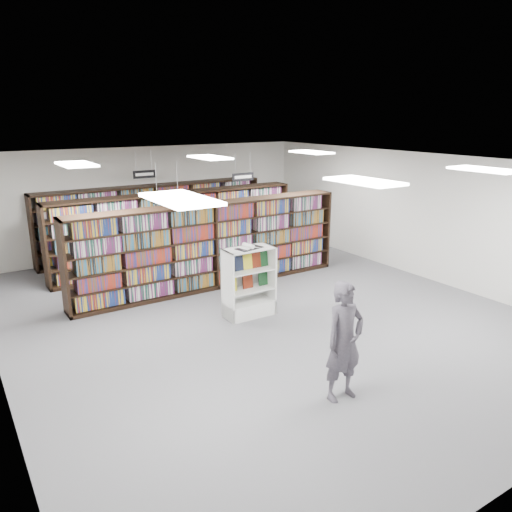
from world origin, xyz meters
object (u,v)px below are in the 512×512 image
open_book (249,247)px  shopper (344,341)px  endcap_display (248,293)px  bookshelf_row_near (212,246)px

open_book → shopper: bearing=-110.5°
endcap_display → open_book: open_book is taller
bookshelf_row_near → shopper: bearing=-97.4°
shopper → bookshelf_row_near: bearing=83.4°
endcap_display → shopper: (-0.50, -3.50, 0.43)m
bookshelf_row_near → open_book: 2.13m
open_book → shopper: (-0.48, -3.44, -0.60)m
bookshelf_row_near → shopper: size_ratio=3.81×
bookshelf_row_near → endcap_display: size_ratio=4.72×
bookshelf_row_near → shopper: (-0.71, -5.50, -0.13)m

